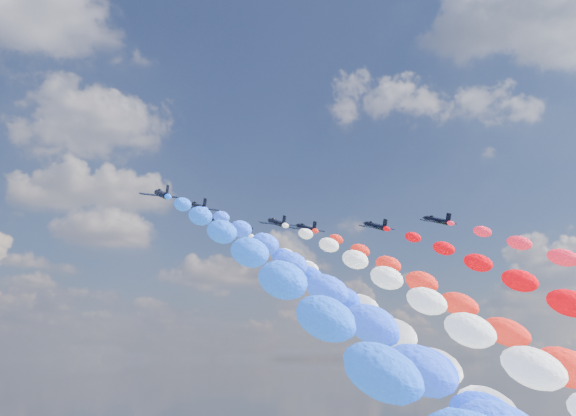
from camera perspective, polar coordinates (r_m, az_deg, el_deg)
name	(u,v)px	position (r m, az deg, el deg)	size (l,w,h in m)	color
jet_0	(162,194)	(122.27, -10.69, 1.16)	(7.99, 10.72, 2.36)	black
trail_0	(352,383)	(57.59, 5.46, -14.58)	(6.38, 128.86, 65.23)	blue
jet_1	(198,207)	(130.99, -7.67, 0.12)	(7.99, 10.72, 2.36)	black
trail_1	(396,379)	(68.09, 9.15, -14.19)	(6.38, 128.86, 65.23)	#244EFF
jet_2	(220,221)	(143.84, -5.83, -1.09)	(7.99, 10.72, 2.36)	black
trail_2	(402,376)	(81.96, 9.68, -13.90)	(6.38, 128.86, 65.23)	#1942FD
jet_3	(277,223)	(145.11, -0.95, -1.25)	(7.99, 10.72, 2.36)	black
trail_3	(501,375)	(86.75, 17.64, -13.42)	(6.38, 128.86, 65.23)	silver
jet_4	(244,233)	(157.79, -3.74, -2.16)	(7.99, 10.72, 2.36)	black
trail_4	(416,373)	(97.13, 10.81, -13.65)	(6.38, 128.86, 65.23)	white
jet_5	(306,228)	(151.18, 1.57, -1.72)	(7.99, 10.72, 2.36)	black
trail_5	(536,374)	(94.66, 20.38, -13.13)	(6.38, 128.86, 65.23)	red
jet_6	(376,226)	(150.00, 7.46, -1.53)	(7.99, 10.72, 2.36)	black
jet_7	(437,220)	(146.24, 12.59, -1.04)	(7.99, 10.72, 2.36)	black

